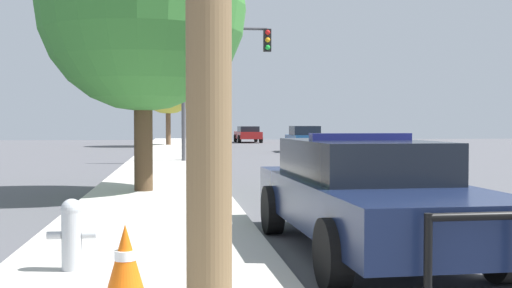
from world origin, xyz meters
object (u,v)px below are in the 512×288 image
(traffic_cone, at_px, (125,259))
(police_car, at_px, (365,192))
(traffic_light, at_px, (218,65))
(tree_sidewalk_far, at_px, (168,81))
(car_background_distant, at_px, (248,134))
(fire_hydrant, at_px, (72,232))
(tree_sidewalk_near, at_px, (143,8))
(car_background_oncoming, at_px, (305,138))

(traffic_cone, bearing_deg, police_car, 36.51)
(traffic_cone, bearing_deg, traffic_light, 83.80)
(police_car, height_order, traffic_light, traffic_light)
(traffic_light, xyz_separation_m, tree_sidewalk_far, (-2.14, 19.05, 0.58))
(car_background_distant, bearing_deg, tree_sidewalk_far, -128.20)
(fire_hydrant, height_order, tree_sidewalk_near, tree_sidewalk_near)
(tree_sidewalk_near, bearing_deg, car_background_oncoming, 69.13)
(car_background_distant, bearing_deg, tree_sidewalk_near, -100.95)
(fire_hydrant, height_order, car_background_oncoming, car_background_oncoming)
(police_car, distance_m, fire_hydrant, 3.57)
(traffic_light, distance_m, car_background_oncoming, 11.38)
(car_background_distant, height_order, traffic_cone, car_background_distant)
(police_car, height_order, tree_sidewalk_far, tree_sidewalk_far)
(tree_sidewalk_far, bearing_deg, traffic_cone, -90.03)
(traffic_light, xyz_separation_m, traffic_cone, (-2.16, -19.87, -3.49))
(fire_hydrant, relative_size, traffic_light, 0.13)
(tree_sidewalk_near, bearing_deg, traffic_cone, -88.36)
(traffic_light, relative_size, tree_sidewalk_near, 0.86)
(police_car, bearing_deg, traffic_light, -89.74)
(fire_hydrant, xyz_separation_m, traffic_cone, (0.61, -0.98, -0.08))
(fire_hydrant, relative_size, car_background_distant, 0.15)
(police_car, distance_m, car_background_oncoming, 27.69)
(traffic_light, distance_m, car_background_distant, 28.19)
(fire_hydrant, height_order, traffic_light, traffic_light)
(police_car, relative_size, tree_sidewalk_far, 0.81)
(traffic_light, bearing_deg, car_background_distant, 81.00)
(tree_sidewalk_near, distance_m, traffic_cone, 9.40)
(police_car, bearing_deg, car_background_distant, -96.47)
(tree_sidewalk_far, relative_size, tree_sidewalk_near, 1.06)
(traffic_light, bearing_deg, fire_hydrant, -98.33)
(police_car, distance_m, tree_sidewalk_near, 7.99)
(tree_sidewalk_far, bearing_deg, car_background_distant, 52.85)
(car_background_distant, xyz_separation_m, tree_sidewalk_far, (-6.52, -8.61, 3.78))
(traffic_light, distance_m, tree_sidewalk_near, 11.49)
(fire_hydrant, distance_m, car_background_distant, 47.10)
(police_car, xyz_separation_m, fire_hydrant, (-3.39, -1.08, -0.24))
(traffic_light, height_order, car_background_oncoming, traffic_light)
(car_background_distant, relative_size, tree_sidewalk_near, 0.74)
(tree_sidewalk_far, distance_m, traffic_cone, 39.13)
(traffic_light, xyz_separation_m, car_background_distant, (4.38, 27.66, -3.20))
(traffic_cone, bearing_deg, car_background_distant, 82.17)
(traffic_light, relative_size, traffic_cone, 8.88)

